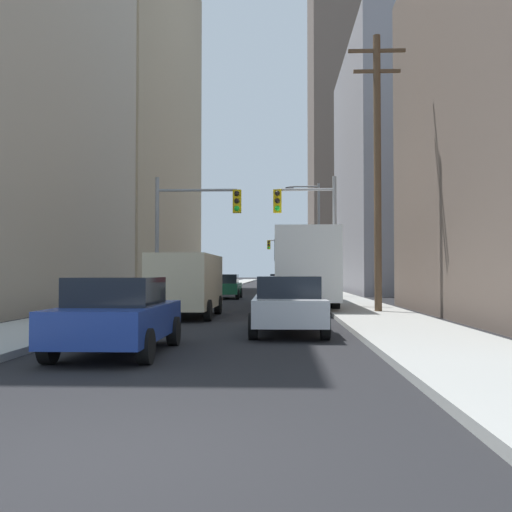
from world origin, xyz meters
The scene contains 17 objects.
ground_plane centered at (0.00, 0.00, 0.00)m, with size 400.00×400.00×0.00m, color black.
sidewalk_left centered at (-5.01, 50.00, 0.07)m, with size 3.11×160.00×0.15m, color #9E9E99.
sidewalk_right centered at (5.01, 50.00, 0.07)m, with size 3.11×160.00×0.15m, color #9E9E99.
city_bus centered at (2.66, 22.21, 1.93)m, with size 2.67×11.52×3.40m.
cargo_van_beige centered at (-1.81, 15.97, 1.29)m, with size 2.16×5.24×2.26m.
sedan_blue centered at (-1.67, 6.51, 0.77)m, with size 1.95×4.21×1.52m.
sedan_silver centered at (1.77, 10.38, 0.77)m, with size 1.95×4.22×1.52m.
sedan_green centered at (-1.83, 31.27, 0.77)m, with size 1.95×4.20×1.52m.
sedan_grey centered at (1.61, 43.02, 0.77)m, with size 1.95×4.24×1.52m.
traffic_signal_near_left centered at (-2.37, 21.34, 4.05)m, with size 3.96×0.44×6.00m.
traffic_signal_near_right centered at (2.87, 21.34, 4.00)m, with size 2.87×0.44×6.00m.
traffic_signal_far_right centered at (2.37, 62.02, 4.05)m, with size 3.95×0.44×6.00m.
utility_pole_right centered at (5.32, 17.39, 5.69)m, with size 2.20×0.28×10.81m.
street_lamp_right centered at (3.80, 33.08, 4.53)m, with size 2.28×0.32×7.50m.
building_left_mid_office centered at (-18.34, 46.27, 16.59)m, with size 21.88×29.91×33.19m, color tan.
building_right_mid_block centered at (17.66, 44.04, 10.13)m, with size 20.90×20.33×20.26m, color #93939E.
building_right_far_highrise centered at (14.62, 91.92, 36.76)m, with size 15.45×19.33×73.53m, color #66564C.
Camera 1 is at (1.52, -4.87, 1.61)m, focal length 40.56 mm.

